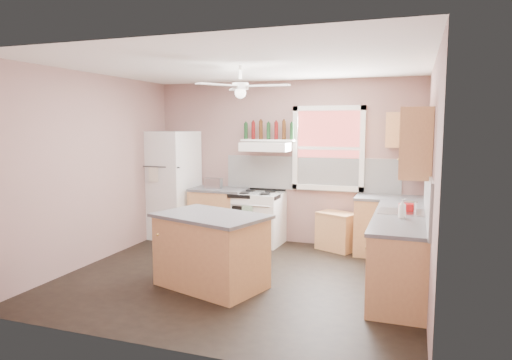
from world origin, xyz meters
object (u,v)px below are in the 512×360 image
(toaster, at_px, (213,183))
(stove, at_px, (257,218))
(refrigerator, at_px, (171,185))
(island, at_px, (211,252))
(cart, at_px, (337,232))

(toaster, distance_m, stove, 0.95)
(refrigerator, distance_m, island, 2.73)
(island, bearing_deg, toaster, 131.33)
(stove, relative_size, island, 0.69)
(refrigerator, xyz_separation_m, cart, (2.90, 0.11, -0.64))
(stove, bearing_deg, island, -82.98)
(refrigerator, height_order, toaster, refrigerator)
(toaster, distance_m, island, 2.32)
(toaster, bearing_deg, stove, -0.90)
(refrigerator, xyz_separation_m, stove, (1.58, 0.06, -0.50))
(toaster, relative_size, cart, 0.48)
(toaster, xyz_separation_m, cart, (2.09, 0.10, -0.70))
(refrigerator, bearing_deg, toaster, 7.23)
(cart, distance_m, island, 2.47)
(island, bearing_deg, refrigerator, 147.50)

